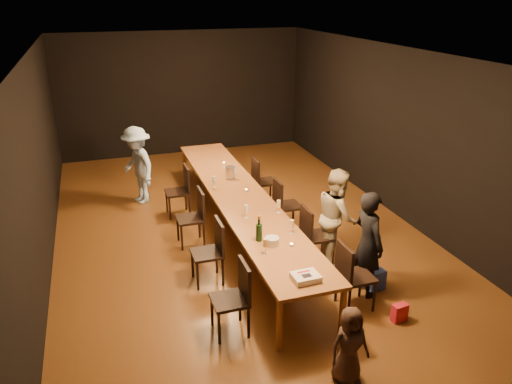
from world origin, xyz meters
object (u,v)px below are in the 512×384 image
object	(u,v)px
ice_bucket	(231,172)
woman_tan	(337,216)
chair_right_0	(356,276)
man_blue	(138,165)
woman_birthday	(368,244)
table	(240,198)
chair_left_3	(177,191)
chair_right_1	(317,235)
chair_left_2	(190,218)
birthday_cake	(306,277)
child	(350,345)
chair_right_2	(288,205)
plate_stack	(272,241)
champagne_bottle	(259,228)
chair_left_1	(207,253)
chair_right_3	(265,181)
chair_left_0	(230,299)

from	to	relation	value
ice_bucket	woman_tan	bearing A→B (deg)	-62.28
chair_right_0	man_blue	world-z (taller)	man_blue
chair_right_0	woman_birthday	world-z (taller)	woman_birthday
table	man_blue	distance (m)	2.51
chair_right_0	chair_left_3	bearing A→B (deg)	-154.72
chair_right_1	chair_left_2	xyz separation A→B (m)	(-1.70, 1.20, 0.00)
birthday_cake	child	bearing A→B (deg)	-83.16
woman_tan	child	xyz separation A→B (m)	(-1.02, -2.36, -0.30)
chair_right_1	chair_left_3	bearing A→B (deg)	-144.69
chair_right_2	man_blue	bearing A→B (deg)	-131.69
plate_stack	birthday_cake	bearing A→B (deg)	-85.01
table	child	distance (m)	3.58
chair_right_2	ice_bucket	distance (m)	1.21
woman_birthday	champagne_bottle	distance (m)	1.47
table	birthday_cake	xyz separation A→B (m)	(-0.01, -2.70, 0.08)
birthday_cake	plate_stack	bearing A→B (deg)	93.02
table	plate_stack	bearing A→B (deg)	-92.81
chair_left_1	birthday_cake	distance (m)	1.75
chair_left_3	plate_stack	size ratio (longest dim) A/B	4.89
chair_left_2	woman_tan	world-z (taller)	woman_tan
chair_right_1	woman_tan	size ratio (longest dim) A/B	0.63
champagne_bottle	chair_left_2	bearing A→B (deg)	111.83
chair_right_0	chair_right_3	bearing A→B (deg)	180.00
woman_tan	child	world-z (taller)	woman_tan
plate_stack	chair_left_3	bearing A→B (deg)	104.43
chair_left_0	chair_right_3	bearing A→B (deg)	-25.28
chair_right_3	plate_stack	bearing A→B (deg)	-17.53
chair_left_3	chair_right_3	bearing A→B (deg)	-90.00
chair_right_3	birthday_cake	size ratio (longest dim) A/B	2.89
chair_left_2	plate_stack	world-z (taller)	chair_left_2
table	chair_left_3	size ratio (longest dim) A/B	6.45
chair_left_2	chair_left_3	xyz separation A→B (m)	(0.00, 1.20, 0.00)
chair_right_2	chair_right_0	bearing A→B (deg)	-0.00
chair_right_0	birthday_cake	xyz separation A→B (m)	(-0.86, -0.30, 0.32)
plate_stack	ice_bucket	distance (m)	2.61
chair_left_3	plate_stack	bearing A→B (deg)	-165.57
man_blue	plate_stack	size ratio (longest dim) A/B	7.96
table	chair_right_1	distance (m)	1.49
chair_left_1	champagne_bottle	distance (m)	0.89
chair_right_1	plate_stack	bearing A→B (deg)	-58.85
chair_left_2	woman_tan	size ratio (longest dim) A/B	0.63
chair_left_2	woman_birthday	bearing A→B (deg)	-136.82
chair_left_1	chair_left_2	xyz separation A→B (m)	(0.00, 1.20, 0.00)
chair_left_2	ice_bucket	size ratio (longest dim) A/B	4.48
table	man_blue	xyz separation A→B (m)	(-1.45, 2.05, 0.06)
woman_birthday	plate_stack	bearing A→B (deg)	67.55
chair_right_0	plate_stack	bearing A→B (deg)	-124.09
ice_bucket	chair_left_2	bearing A→B (deg)	-137.60
birthday_cake	ice_bucket	distance (m)	3.54
chair_right_1	chair_left_2	bearing A→B (deg)	-125.22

